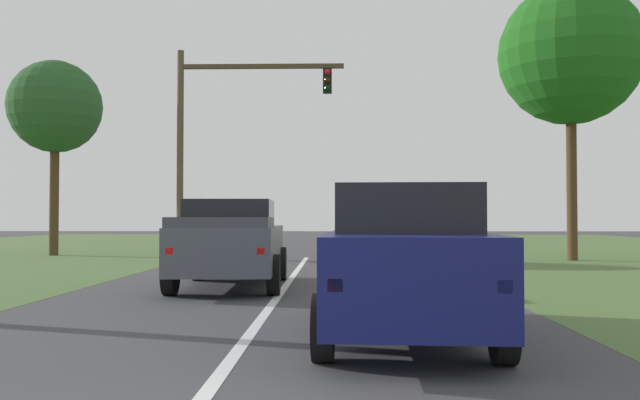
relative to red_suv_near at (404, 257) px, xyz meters
name	(u,v)px	position (x,y,z in m)	size (l,w,h in m)	color
ground_plane	(287,284)	(-1.98, 6.74, -1.00)	(120.00, 120.00, 0.00)	#424244
red_suv_near	(404,257)	(0.00, 0.00, 0.00)	(2.24, 4.98, 1.90)	navy
pickup_truck_lead	(231,242)	(-3.14, 5.88, -0.02)	(2.40, 5.18, 1.89)	#4C515B
traffic_light	(221,124)	(-5.08, 15.79, 3.96)	(6.13, 0.40, 7.67)	brown
keep_moving_sign	(459,213)	(3.38, 14.53, 0.68)	(0.60, 0.09, 2.64)	gray
oak_tree_right	(570,54)	(7.50, 15.33, 6.33)	(5.05, 5.05, 9.89)	#4C351E
extra_tree_1	(55,108)	(-12.20, 18.05, 4.95)	(3.71, 3.71, 7.85)	#4C351E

